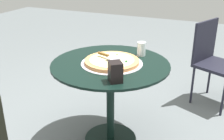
% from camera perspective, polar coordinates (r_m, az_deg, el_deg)
% --- Properties ---
extents(ground_plane, '(10.00, 10.00, 0.00)m').
position_cam_1_polar(ground_plane, '(2.51, -0.31, -14.01)').
color(ground_plane, slate).
extents(patio_table, '(0.93, 0.93, 0.72)m').
position_cam_1_polar(patio_table, '(2.23, -0.34, -2.62)').
color(patio_table, black).
rests_on(patio_table, ground).
extents(pizza_on_tray, '(0.48, 0.48, 0.05)m').
position_cam_1_polar(pizza_on_tray, '(2.15, 0.01, 1.79)').
color(pizza_on_tray, silver).
rests_on(pizza_on_tray, patio_table).
extents(pizza_server, '(0.21, 0.11, 0.02)m').
position_cam_1_polar(pizza_server, '(2.15, -0.80, 2.88)').
color(pizza_server, silver).
rests_on(pizza_server, pizza_on_tray).
extents(drinking_cup, '(0.07, 0.07, 0.12)m').
position_cam_1_polar(drinking_cup, '(2.32, 6.05, 4.33)').
color(drinking_cup, silver).
rests_on(drinking_cup, patio_table).
extents(napkin_dispenser, '(0.13, 0.13, 0.14)m').
position_cam_1_polar(napkin_dispenser, '(1.82, 0.69, -0.38)').
color(napkin_dispenser, black).
rests_on(napkin_dispenser, patio_table).
extents(patio_chair_far, '(0.54, 0.54, 0.88)m').
position_cam_1_polar(patio_chair_far, '(3.07, 20.01, 2.45)').
color(patio_chair_far, black).
rests_on(patio_chair_far, ground).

